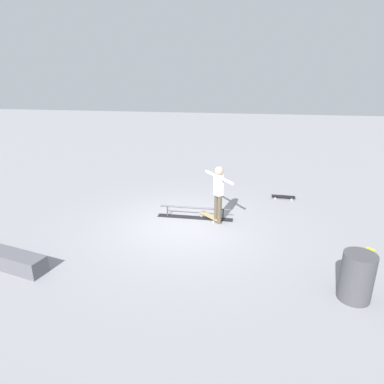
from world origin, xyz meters
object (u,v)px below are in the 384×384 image
at_px(loose_skateboard_yellow, 365,255).
at_px(skater_main, 218,191).
at_px(skateboard_main, 210,216).
at_px(trash_bin, 357,277).
at_px(loose_skateboard_black, 283,196).
at_px(skate_ledge, 0,257).
at_px(grind_rail, 195,213).

bearing_deg(loose_skateboard_yellow, skater_main, 105.88).
xyz_separation_m(skateboard_main, trash_bin, (-3.19, 3.26, 0.41)).
bearing_deg(trash_bin, loose_skateboard_black, -80.68).
relative_size(skater_main, skateboard_main, 2.29).
distance_m(skate_ledge, skater_main, 5.64).
xyz_separation_m(grind_rail, loose_skateboard_black, (-2.76, -2.19, -0.08)).
bearing_deg(skater_main, skateboard_main, 8.88).
relative_size(skateboard_main, loose_skateboard_yellow, 0.96).
distance_m(skate_ledge, loose_skateboard_yellow, 8.44).
bearing_deg(skater_main, grind_rail, 35.17).
xyz_separation_m(grind_rail, skateboard_main, (-0.46, -0.02, -0.08)).
bearing_deg(grind_rail, skater_main, 162.95).
distance_m(skate_ledge, loose_skateboard_black, 8.67).
bearing_deg(loose_skateboard_yellow, loose_skateboard_black, 59.25).
height_order(grind_rail, loose_skateboard_black, grind_rail).
relative_size(skater_main, loose_skateboard_yellow, 2.21).
distance_m(grind_rail, loose_skateboard_yellow, 4.62).
bearing_deg(skateboard_main, trash_bin, -4.53).
height_order(grind_rail, skateboard_main, grind_rail).
xyz_separation_m(grind_rail, trash_bin, (-3.65, 3.24, 0.33)).
bearing_deg(skateboard_main, loose_skateboard_yellow, 18.92).
bearing_deg(skateboard_main, skate_ledge, -101.16).
distance_m(grind_rail, skate_ledge, 5.15).
xyz_separation_m(skate_ledge, skater_main, (-4.61, -3.15, 0.79)).
relative_size(grind_rail, loose_skateboard_black, 2.83).
distance_m(grind_rail, skateboard_main, 0.47).
distance_m(skater_main, skateboard_main, 0.96).
xyz_separation_m(skater_main, loose_skateboard_yellow, (-3.64, 1.36, -0.91)).
distance_m(grind_rail, loose_skateboard_black, 3.52).
height_order(loose_skateboard_black, trash_bin, trash_bin).
bearing_deg(loose_skateboard_yellow, skateboard_main, 104.16).
bearing_deg(loose_skateboard_yellow, grind_rail, 106.52).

